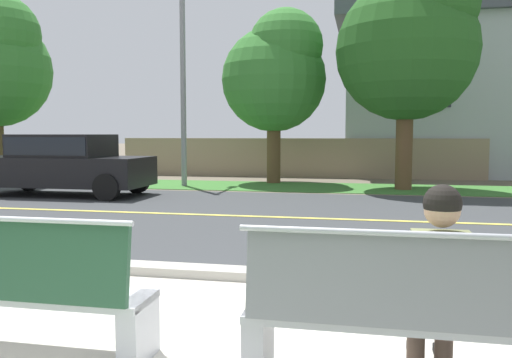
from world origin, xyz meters
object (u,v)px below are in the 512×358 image
at_px(seated_person_olive, 438,276).
at_px(car_black_near, 64,162).
at_px(bench_right, 413,318).
at_px(streetlamp, 185,53).
at_px(shade_tree_centre, 412,39).
at_px(bench_left, 7,290).
at_px(shade_tree_left, 277,72).

relative_size(seated_person_olive, car_black_near, 0.29).
distance_m(bench_right, car_black_near, 11.65).
height_order(seated_person_olive, car_black_near, car_black_near).
xyz_separation_m(seated_person_olive, streetlamp, (-5.66, 11.59, 3.26)).
bearing_deg(shade_tree_centre, bench_left, -107.21).
bearing_deg(car_black_near, shade_tree_left, 42.09).
bearing_deg(shade_tree_centre, streetlamp, 179.99).
xyz_separation_m(bench_right, car_black_near, (-7.69, 8.74, 0.39)).
distance_m(streetlamp, shade_tree_left, 2.87).
height_order(bench_left, bench_right, same).
xyz_separation_m(streetlamp, shade_tree_left, (2.54, 1.25, -0.47)).
bearing_deg(streetlamp, bench_right, -64.94).
xyz_separation_m(bench_left, car_black_near, (-4.98, 8.74, 0.39)).
bearing_deg(streetlamp, bench_left, -76.65).
xyz_separation_m(bench_left, bench_right, (2.71, 0.00, 0.00)).
height_order(bench_left, car_black_near, car_black_near).
relative_size(bench_left, seated_person_olive, 1.62).
bearing_deg(bench_left, car_black_near, 119.71).
xyz_separation_m(bench_right, seated_person_olive, (0.16, 0.17, 0.21)).
relative_size(bench_right, car_black_near, 0.47).
relative_size(streetlamp, shade_tree_centre, 1.09).
height_order(bench_left, seated_person_olive, seated_person_olive).
relative_size(bench_right, seated_person_olive, 1.62).
relative_size(bench_right, shade_tree_left, 0.38).
height_order(bench_left, shade_tree_left, shade_tree_left).
xyz_separation_m(bench_left, seated_person_olive, (2.87, 0.17, 0.21)).
bearing_deg(car_black_near, bench_right, -48.63).
relative_size(seated_person_olive, shade_tree_left, 0.23).
height_order(bench_right, seated_person_olive, seated_person_olive).
distance_m(seated_person_olive, streetlamp, 13.30).
height_order(streetlamp, shade_tree_left, streetlamp).
bearing_deg(streetlamp, car_black_near, -125.93).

